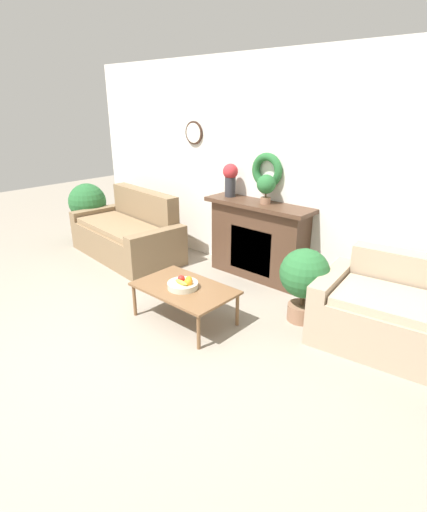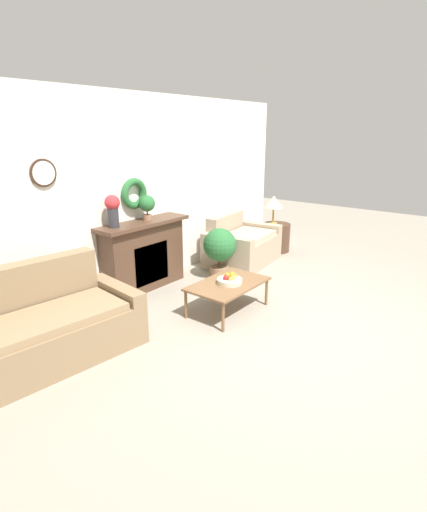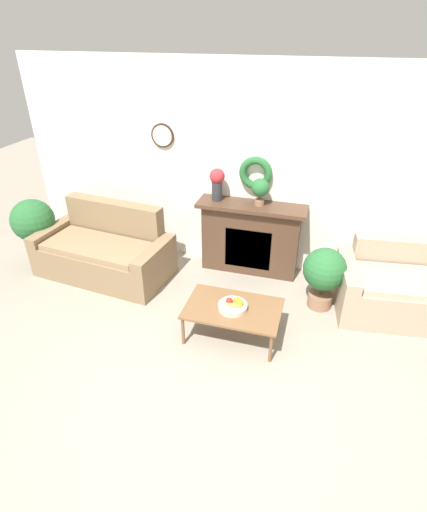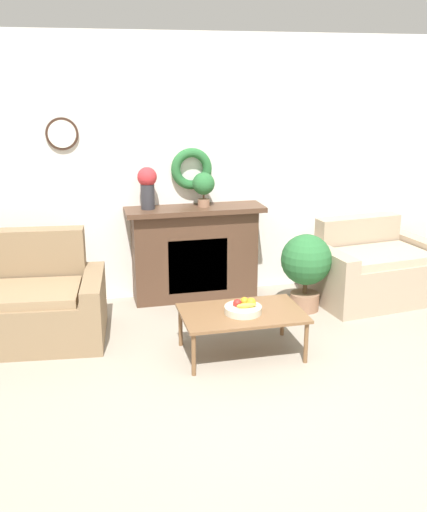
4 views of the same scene
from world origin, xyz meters
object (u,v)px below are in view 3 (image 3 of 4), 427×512
coffee_table (233,310)px  fruit_bowl (234,306)px  loveseat_right (395,289)px  couch_left (105,252)px  vase_on_mantel_left (217,182)px  potted_plant_on_mantel (260,189)px  potted_plant_floor_by_couch (33,223)px  potted_plant_floor_by_loveseat (324,272)px  fireplace (250,237)px

coffee_table → fruit_bowl: 0.08m
fruit_bowl → loveseat_right: bearing=30.2°
couch_left → vase_on_mantel_left: 1.79m
coffee_table → potted_plant_on_mantel: 1.64m
potted_plant_on_mantel → potted_plant_floor_by_couch: size_ratio=0.38×
coffee_table → vase_on_mantel_left: (-0.58, 1.42, 0.89)m
loveseat_right → vase_on_mantel_left: size_ratio=3.34×
couch_left → vase_on_mantel_left: vase_on_mantel_left is taller
vase_on_mantel_left → potted_plant_floor_by_loveseat: vase_on_mantel_left is taller
fireplace → coffee_table: fireplace is taller
fireplace → potted_plant_floor_by_loveseat: 1.17m
fruit_bowl → potted_plant_on_mantel: bearing=90.9°
vase_on_mantel_left → potted_plant_floor_by_couch: bearing=-167.0°
fireplace → vase_on_mantel_left: size_ratio=3.38×
fruit_bowl → potted_plant_floor_by_loveseat: 1.22m
fireplace → coffee_table: bearing=-85.8°
fireplace → potted_plant_floor_by_couch: size_ratio=1.55×
coffee_table → potted_plant_on_mantel: size_ratio=2.92×
fruit_bowl → potted_plant_floor_by_couch: bearing=164.6°
couch_left → fruit_bowl: bearing=-15.9°
potted_plant_floor_by_couch → potted_plant_floor_by_loveseat: bearing=-0.3°
fruit_bowl → potted_plant_floor_by_loveseat: bearing=43.3°
vase_on_mantel_left → potted_plant_floor_by_loveseat: bearing=-22.0°
vase_on_mantel_left → potted_plant_on_mantel: (0.57, -0.02, -0.03)m
potted_plant_on_mantel → potted_plant_floor_by_couch: potted_plant_on_mantel is taller
potted_plant_floor_by_loveseat → loveseat_right: bearing=11.1°
loveseat_right → potted_plant_floor_by_loveseat: bearing=-176.2°
coffee_table → potted_plant_floor_by_loveseat: potted_plant_floor_by_loveseat is taller
coffee_table → fireplace: bearing=94.2°
fruit_bowl → potted_plant_on_mantel: (-0.02, 1.42, 0.79)m
couch_left → potted_plant_floor_by_couch: couch_left is taller
fruit_bowl → potted_plant_on_mantel: 1.62m
couch_left → coffee_table: (1.99, -0.79, 0.03)m
couch_left → loveseat_right: couch_left is taller
couch_left → potted_plant_floor_by_loveseat: 2.89m
vase_on_mantel_left → fireplace: bearing=-0.7°
potted_plant_on_mantel → potted_plant_floor_by_loveseat: 1.30m
coffee_table → potted_plant_floor_by_loveseat: size_ratio=1.30×
fireplace → potted_plant_floor_by_loveseat: size_ratio=1.82×
fireplace → potted_plant_on_mantel: (0.09, -0.01, 0.71)m
couch_left → fruit_bowl: (2.00, -0.81, 0.10)m
loveseat_right → fruit_bowl: loveseat_right is taller
fireplace → loveseat_right: 1.89m
loveseat_right → potted_plant_floor_by_couch: 4.84m
fireplace → potted_plant_floor_by_couch: 3.05m
loveseat_right → potted_plant_floor_by_loveseat: 0.86m
vase_on_mantel_left → fruit_bowl: bearing=-67.6°
coffee_table → fruit_bowl: fruit_bowl is taller
vase_on_mantel_left → potted_plant_on_mantel: vase_on_mantel_left is taller
couch_left → loveseat_right: 3.72m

